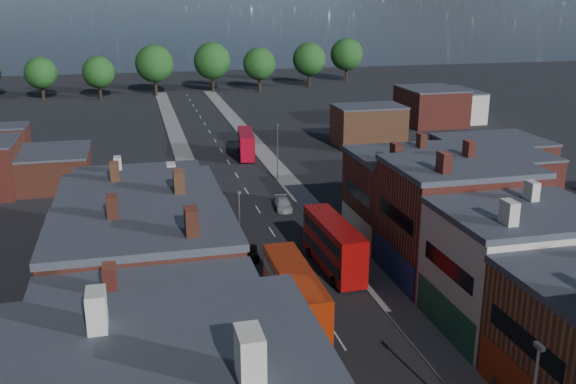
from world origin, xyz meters
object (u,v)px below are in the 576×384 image
bus_0 (295,297)px  bus_2 (246,143)px  bus_1 (334,244)px  car_2 (249,253)px  car_3 (283,204)px

bus_0 → bus_2: size_ratio=1.16×
bus_0 → bus_2: bearing=83.7°
bus_1 → bus_0: bearing=-124.1°
bus_0 → car_2: 14.90m
bus_0 → car_3: 29.37m
bus_0 → car_2: bearing=93.6°
car_2 → car_3: car_3 is taller
bus_0 → bus_1: (6.33, 10.08, -0.09)m
bus_0 → car_3: size_ratio=2.55×
bus_1 → car_2: bus_1 is taller
bus_2 → car_3: (-0.29, -27.10, -1.61)m
bus_0 → car_2: (-0.94, 14.71, -2.15)m
car_2 → car_3: (6.77, 14.01, 0.11)m
bus_0 → bus_1: bearing=57.8°
car_3 → bus_0: bearing=-95.9°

